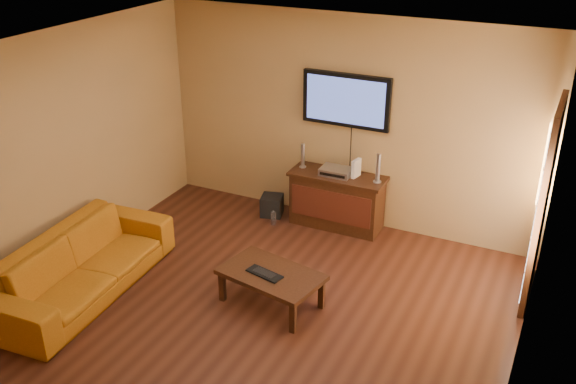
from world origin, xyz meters
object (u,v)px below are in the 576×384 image
Objects in this scene: coffee_table at (271,277)px; speaker_right at (378,169)px; subwoofer at (272,205)px; bottle at (273,218)px; media_console at (337,200)px; game_console at (356,168)px; av_receiver at (336,171)px; sofa at (81,255)px; television at (346,100)px; keyboard at (264,274)px; speaker_left at (303,157)px.

coffee_table is 2.08m from speaker_right.
subwoofer reaches higher than bottle.
subwoofer is (-0.90, -0.10, -0.23)m from media_console.
speaker_right is 0.30m from game_console.
bottle is at bearing -155.33° from media_console.
game_console is (0.25, 0.04, 0.07)m from av_receiver.
media_console is 3.23m from sofa.
av_receiver is 1.41× the size of subwoofer.
bottle is at bearing -74.44° from subwoofer.
media_console is at bearing 91.31° from coffee_table.
coffee_table is at bearing -88.81° from television.
keyboard is at bearing -104.66° from speaker_right.
speaker_right is (0.48, 1.95, 0.56)m from coffee_table.
sofa is (-1.91, -2.61, 0.08)m from media_console.
sofa is 3.24m from av_receiver.
television is at bearing 89.92° from keyboard.
speaker_left is at bearing -168.55° from game_console.
subwoofer is (-0.39, -0.13, -0.73)m from speaker_left.
coffee_table is 4.95× the size of game_console.
speaker_left is (1.40, 2.64, 0.42)m from sofa.
speaker_left is 0.49m from av_receiver.
coffee_table is at bearing -84.56° from game_console.
bottle is (0.15, -0.25, -0.04)m from subwoofer.
sofa is 5.44× the size of keyboard.
speaker_right is at bearing 76.22° from coffee_table.
game_console is (0.18, 1.99, 0.50)m from coffee_table.
bottle is 1.85m from keyboard.
game_console is at bearing -33.91° from television.
television is at bearing 159.76° from speaker_right.
media_console reaches higher than subwoofer.
av_receiver is (-0.02, -0.19, -0.88)m from television.
av_receiver is at bearing 90.57° from keyboard.
keyboard reaches higher than coffee_table.
speaker_right reaches higher than av_receiver.
television reaches higher than speaker_right.
game_console is 1.13× the size of bottle.
speaker_right is at bearing -20.24° from television.
speaker_right is 1.61m from subwoofer.
television reaches higher than speaker_left.
keyboard is at bearing -76.31° from sofa.
coffee_table is 5.57× the size of bottle.
bottle is at bearing -147.64° from game_console.
game_console is at bearing 21.69° from bottle.
television is 4.89× the size of game_console.
speaker_right reaches higher than subwoofer.
av_receiver is 0.26m from game_console.
speaker_left is at bearing 175.42° from av_receiver.
bottle is (-0.75, -0.54, -1.55)m from television.
television is 2.70× the size of keyboard.
game_console is (2.13, 2.65, 0.39)m from sofa.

